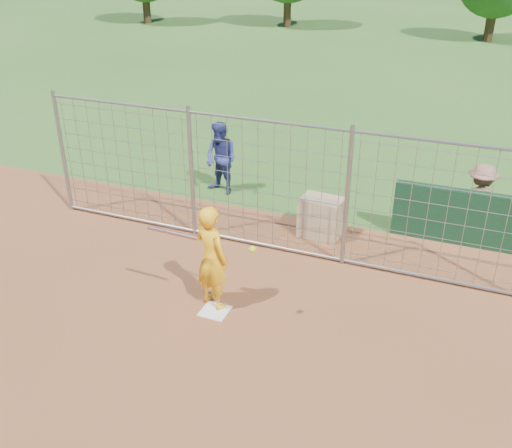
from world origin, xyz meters
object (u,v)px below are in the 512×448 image
at_px(batter, 212,258).
at_px(equipment_bin, 321,217).
at_px(bystander_a, 221,159).
at_px(bystander_c, 479,202).

bearing_deg(batter, equipment_bin, -85.52).
bearing_deg(bystander_a, bystander_c, 15.62).
xyz_separation_m(bystander_a, equipment_bin, (2.70, -1.17, -0.43)).
distance_m(batter, equipment_bin, 3.11).
xyz_separation_m(batter, bystander_c, (3.75, 3.96, -0.11)).
bearing_deg(bystander_c, bystander_a, 0.50).
relative_size(batter, equipment_bin, 2.20).
bearing_deg(bystander_c, batter, 48.52).
height_order(batter, equipment_bin, batter).
relative_size(batter, bystander_a, 1.06).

